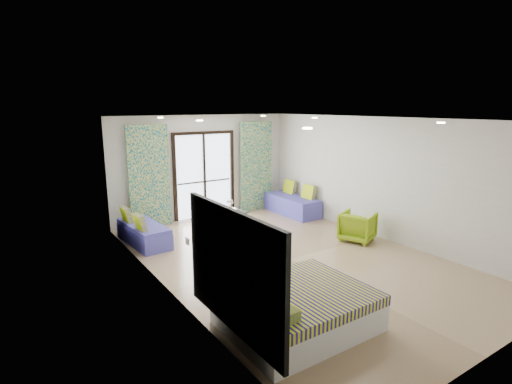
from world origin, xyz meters
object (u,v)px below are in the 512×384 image
daybed_right (292,204)px  armchair (358,225)px  bed (296,308)px  coffee_table (230,214)px  daybed_left (143,233)px

daybed_right → armchair: daybed_right is taller
bed → coffee_table: (1.47, 4.31, 0.11)m
armchair → coffee_table: bearing=16.9°
bed → armchair: bearing=30.7°
bed → daybed_left: (-0.64, 4.43, -0.03)m
daybed_right → coffee_table: daybed_right is taller
bed → armchair: armchair is taller
daybed_right → coffee_table: bearing=-172.9°
bed → armchair: size_ratio=2.67×
daybed_left → armchair: 4.69m
daybed_right → armchair: size_ratio=2.48×
daybed_right → armchair: (-0.21, -2.56, 0.08)m
daybed_left → armchair: size_ratio=2.31×
daybed_right → daybed_left: bearing=-177.8°
daybed_right → coffee_table: size_ratio=2.35×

